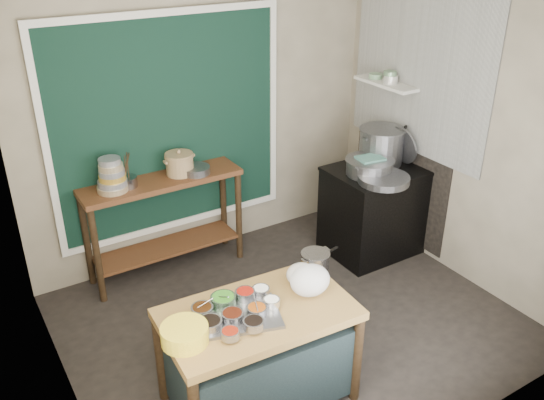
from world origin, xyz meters
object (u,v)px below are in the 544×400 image
stove_block (375,211)px  stock_pot (381,146)px  yellow_basin (185,334)px  prep_table (259,355)px  condiment_tray (239,316)px  saucepan (315,260)px  back_counter (165,226)px  steamer (370,167)px  utensil_cup (128,182)px  ceramic_crock (180,165)px

stove_block → stock_pot: (0.11, 0.11, 0.63)m
stove_block → yellow_basin: yellow_basin is taller
prep_table → condiment_tray: 0.41m
condiment_tray → stock_pot: size_ratio=1.12×
saucepan → stock_pot: size_ratio=0.48×
stove_block → stock_pot: stock_pot is taller
back_counter → steamer: (1.75, -0.77, 0.48)m
utensil_cup → stock_pot: bearing=-14.9°
ceramic_crock → stock_pot: stock_pot is taller
condiment_tray → saucepan: 0.78m
back_counter → saucepan: (0.51, -1.64, 0.33)m
ceramic_crock → prep_table: bearing=-98.8°
stove_block → steamer: size_ratio=1.94×
back_counter → stove_block: back_counter is taller
utensil_cup → steamer: 2.18m
stove_block → utensil_cup: bearing=161.8°
stove_block → ceramic_crock: 1.96m
utensil_cup → stock_pot: stock_pot is taller
prep_table → back_counter: back_counter is taller
condiment_tray → steamer: 2.27m
stove_block → saucepan: bearing=-146.8°
yellow_basin → utensil_cup: 1.92m
prep_table → yellow_basin: bearing=-173.5°
back_counter → utensil_cup: utensil_cup is taller
saucepan → ceramic_crock: 1.69m
prep_table → steamer: (1.85, 1.08, 0.58)m
utensil_cup → ceramic_crock: 0.49m
utensil_cup → ceramic_crock: bearing=2.0°
prep_table → stove_block: stove_block is taller
prep_table → condiment_tray: size_ratio=2.46×
stock_pot → steamer: size_ratio=0.97×
stove_block → yellow_basin: size_ratio=3.11×
prep_table → yellow_basin: 0.68m
stock_pot → steamer: stock_pot is taller
prep_table → condiment_tray: (-0.14, 0.00, 0.39)m
prep_table → stove_block: bearing=32.8°
stove_block → saucepan: 1.70m
back_counter → ceramic_crock: size_ratio=5.44×
stock_pot → back_counter: bearing=162.8°
saucepan → utensil_cup: 1.83m
prep_table → stock_pot: 2.54m
condiment_tray → stock_pot: 2.58m
condiment_tray → saucepan: saucepan is taller
utensil_cup → saucepan: bearing=-63.5°
yellow_basin → stove_block: bearing=24.6°
stove_block → steamer: steamer is taller
yellow_basin → saucepan: bearing=12.5°
back_counter → stock_pot: bearing=-17.2°
yellow_basin → steamer: size_ratio=0.62×
stove_block → stock_pot: bearing=44.6°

